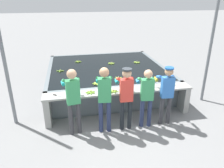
{
  "coord_description": "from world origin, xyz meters",
  "views": [
    {
      "loc": [
        -1.3,
        -5.12,
        3.31
      ],
      "look_at": [
        0.0,
        1.32,
        0.59
      ],
      "focal_mm": 35.0,
      "sensor_mm": 36.0,
      "label": 1
    }
  ],
  "objects_px": {
    "worker_1": "(104,94)",
    "banana_bunch_floating_0": "(97,84)",
    "banana_bunch_floating_4": "(137,62)",
    "knife_0": "(57,95)",
    "knife_1": "(151,87)",
    "banana_bunch_floating_5": "(111,63)",
    "banana_bunch_floating_1": "(119,78)",
    "banana_bunch_ledge_1": "(171,84)",
    "banana_bunch_ledge_2": "(114,91)",
    "banana_bunch_floating_3": "(78,62)",
    "worker_0": "(73,96)",
    "worker_2": "(126,93)",
    "banana_bunch_floating_2": "(60,71)",
    "banana_bunch_ledge_0": "(90,92)",
    "support_post_left": "(6,68)",
    "support_post_right": "(209,54)",
    "worker_3": "(147,93)",
    "worker_4": "(167,90)"
  },
  "relations": [
    {
      "from": "worker_1",
      "to": "banana_bunch_ledge_1",
      "type": "height_order",
      "value": "worker_1"
    },
    {
      "from": "worker_4",
      "to": "knife_1",
      "type": "bearing_deg",
      "value": 110.88
    },
    {
      "from": "banana_bunch_ledge_0",
      "to": "knife_0",
      "type": "xyz_separation_m",
      "value": [
        -0.87,
        0.0,
        -0.01
      ]
    },
    {
      "from": "banana_bunch_ledge_1",
      "to": "banana_bunch_ledge_2",
      "type": "xyz_separation_m",
      "value": [
        -1.74,
        -0.16,
        0.0
      ]
    },
    {
      "from": "worker_3",
      "to": "knife_1",
      "type": "bearing_deg",
      "value": 60.1
    },
    {
      "from": "banana_bunch_ledge_0",
      "to": "knife_1",
      "type": "distance_m",
      "value": 1.73
    },
    {
      "from": "banana_bunch_floating_0",
      "to": "banana_bunch_floating_2",
      "type": "relative_size",
      "value": 0.99
    },
    {
      "from": "worker_4",
      "to": "knife_0",
      "type": "distance_m",
      "value": 2.87
    },
    {
      "from": "support_post_left",
      "to": "banana_bunch_floating_1",
      "type": "bearing_deg",
      "value": 11.56
    },
    {
      "from": "support_post_left",
      "to": "support_post_right",
      "type": "bearing_deg",
      "value": 2.6
    },
    {
      "from": "banana_bunch_floating_3",
      "to": "knife_1",
      "type": "relative_size",
      "value": 0.81
    },
    {
      "from": "worker_2",
      "to": "support_post_right",
      "type": "bearing_deg",
      "value": 20.65
    },
    {
      "from": "knife_1",
      "to": "knife_0",
      "type": "bearing_deg",
      "value": -178.92
    },
    {
      "from": "banana_bunch_floating_4",
      "to": "support_post_right",
      "type": "xyz_separation_m",
      "value": [
        1.72,
        -1.89,
        0.74
      ]
    },
    {
      "from": "banana_bunch_floating_3",
      "to": "banana_bunch_ledge_2",
      "type": "bearing_deg",
      "value": -75.51
    },
    {
      "from": "banana_bunch_floating_2",
      "to": "banana_bunch_ledge_0",
      "type": "relative_size",
      "value": 1.01
    },
    {
      "from": "worker_4",
      "to": "banana_bunch_ledge_0",
      "type": "height_order",
      "value": "worker_4"
    },
    {
      "from": "worker_1",
      "to": "banana_bunch_floating_0",
      "type": "relative_size",
      "value": 6.19
    },
    {
      "from": "worker_2",
      "to": "banana_bunch_floating_4",
      "type": "height_order",
      "value": "worker_2"
    },
    {
      "from": "worker_1",
      "to": "banana_bunch_floating_0",
      "type": "distance_m",
      "value": 1.18
    },
    {
      "from": "banana_bunch_floating_3",
      "to": "banana_bunch_ledge_1",
      "type": "bearing_deg",
      "value": -48.74
    },
    {
      "from": "worker_1",
      "to": "banana_bunch_floating_4",
      "type": "xyz_separation_m",
      "value": [
        1.78,
        3.0,
        -0.19
      ]
    },
    {
      "from": "banana_bunch_floating_4",
      "to": "banana_bunch_floating_2",
      "type": "bearing_deg",
      "value": -171.09
    },
    {
      "from": "worker_2",
      "to": "banana_bunch_floating_4",
      "type": "xyz_separation_m",
      "value": [
        1.23,
        3.0,
        -0.16
      ]
    },
    {
      "from": "banana_bunch_floating_0",
      "to": "knife_1",
      "type": "relative_size",
      "value": 0.82
    },
    {
      "from": "banana_bunch_floating_4",
      "to": "support_post_left",
      "type": "height_order",
      "value": "support_post_left"
    },
    {
      "from": "banana_bunch_floating_0",
      "to": "banana_bunch_floating_3",
      "type": "relative_size",
      "value": 1.01
    },
    {
      "from": "banana_bunch_floating_0",
      "to": "worker_2",
      "type": "bearing_deg",
      "value": -63.21
    },
    {
      "from": "banana_bunch_floating_2",
      "to": "support_post_right",
      "type": "xyz_separation_m",
      "value": [
        4.61,
        -1.44,
        0.74
      ]
    },
    {
      "from": "worker_2",
      "to": "banana_bunch_floating_5",
      "type": "bearing_deg",
      "value": 85.61
    },
    {
      "from": "banana_bunch_floating_3",
      "to": "banana_bunch_ledge_2",
      "type": "xyz_separation_m",
      "value": [
        0.79,
        -3.04,
        0.0
      ]
    },
    {
      "from": "worker_0",
      "to": "worker_1",
      "type": "height_order",
      "value": "worker_1"
    },
    {
      "from": "worker_1",
      "to": "banana_bunch_floating_1",
      "type": "bearing_deg",
      "value": 64.6
    },
    {
      "from": "banana_bunch_floating_1",
      "to": "support_post_left",
      "type": "relative_size",
      "value": 0.09
    },
    {
      "from": "banana_bunch_floating_0",
      "to": "banana_bunch_ledge_2",
      "type": "bearing_deg",
      "value": -60.1
    },
    {
      "from": "worker_3",
      "to": "worker_4",
      "type": "relative_size",
      "value": 0.99
    },
    {
      "from": "banana_bunch_floating_4",
      "to": "worker_2",
      "type": "bearing_deg",
      "value": -112.28
    },
    {
      "from": "banana_bunch_floating_4",
      "to": "knife_0",
      "type": "relative_size",
      "value": 0.93
    },
    {
      "from": "knife_1",
      "to": "banana_bunch_ledge_1",
      "type": "bearing_deg",
      "value": 4.47
    },
    {
      "from": "worker_1",
      "to": "support_post_right",
      "type": "relative_size",
      "value": 0.54
    },
    {
      "from": "banana_bunch_floating_5",
      "to": "knife_0",
      "type": "xyz_separation_m",
      "value": [
        -1.95,
        -2.5,
        -0.01
      ]
    },
    {
      "from": "banana_bunch_floating_1",
      "to": "knife_1",
      "type": "height_order",
      "value": "banana_bunch_floating_1"
    },
    {
      "from": "banana_bunch_floating_4",
      "to": "support_post_right",
      "type": "distance_m",
      "value": 2.66
    },
    {
      "from": "support_post_left",
      "to": "banana_bunch_floating_2",
      "type": "bearing_deg",
      "value": 53.94
    },
    {
      "from": "worker_1",
      "to": "support_post_left",
      "type": "xyz_separation_m",
      "value": [
        -2.36,
        0.85,
        0.55
      ]
    },
    {
      "from": "banana_bunch_ledge_0",
      "to": "knife_1",
      "type": "height_order",
      "value": "banana_bunch_ledge_0"
    },
    {
      "from": "banana_bunch_floating_4",
      "to": "banana_bunch_ledge_0",
      "type": "relative_size",
      "value": 1.01
    },
    {
      "from": "worker_4",
      "to": "banana_bunch_floating_3",
      "type": "distance_m",
      "value": 4.08
    },
    {
      "from": "banana_bunch_ledge_0",
      "to": "banana_bunch_ledge_2",
      "type": "bearing_deg",
      "value": -5.46
    },
    {
      "from": "banana_bunch_floating_4",
      "to": "knife_1",
      "type": "height_order",
      "value": "banana_bunch_floating_4"
    }
  ]
}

